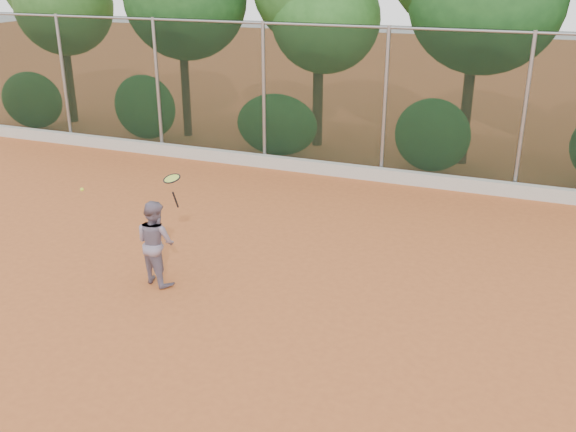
% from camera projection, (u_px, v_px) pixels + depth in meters
% --- Properties ---
extents(ground, '(80.00, 80.00, 0.00)m').
position_uv_depth(ground, '(262.00, 321.00, 9.16)').
color(ground, '#B65B2B').
rests_on(ground, ground).
extents(concrete_curb, '(24.00, 0.20, 0.30)m').
position_uv_depth(concrete_curb, '(379.00, 174.00, 15.00)').
color(concrete_curb, beige).
rests_on(concrete_curb, ground).
extents(tennis_player, '(0.80, 0.72, 1.38)m').
position_uv_depth(tennis_player, '(156.00, 242.00, 10.05)').
color(tennis_player, slate).
rests_on(tennis_player, ground).
extents(chainlink_fence, '(24.09, 0.09, 3.50)m').
position_uv_depth(chainlink_fence, '(385.00, 100.00, 14.53)').
color(chainlink_fence, black).
rests_on(chainlink_fence, ground).
extents(tennis_racket, '(0.34, 0.34, 0.53)m').
position_uv_depth(tennis_racket, '(172.00, 181.00, 9.36)').
color(tennis_racket, black).
rests_on(tennis_racket, ground).
extents(tennis_ball_in_flight, '(0.06, 0.06, 0.06)m').
position_uv_depth(tennis_ball_in_flight, '(82.00, 189.00, 10.46)').
color(tennis_ball_in_flight, '#CCDF32').
rests_on(tennis_ball_in_flight, ground).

